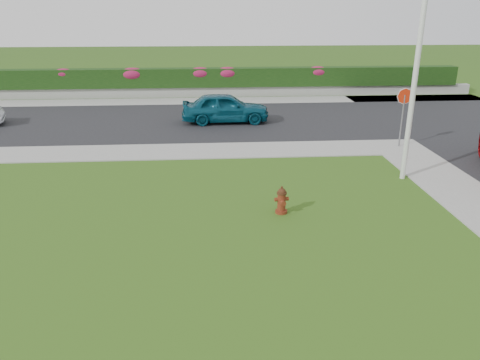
{
  "coord_description": "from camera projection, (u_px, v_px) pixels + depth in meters",
  "views": [
    {
      "loc": [
        -0.37,
        -8.04,
        5.14
      ],
      "look_at": [
        0.42,
        3.36,
        0.9
      ],
      "focal_mm": 35.0,
      "sensor_mm": 36.0,
      "label": 1
    }
  ],
  "objects": [
    {
      "name": "ground",
      "position": [
        231.0,
        281.0,
        9.33
      ],
      "size": [
        120.0,
        120.0,
        0.0
      ],
      "primitive_type": "plane",
      "color": "black",
      "rests_on": "ground"
    },
    {
      "name": "street_far",
      "position": [
        110.0,
        122.0,
        22.09
      ],
      "size": [
        26.0,
        8.0,
        0.04
      ],
      "primitive_type": "cube",
      "color": "black",
      "rests_on": "ground"
    },
    {
      "name": "sidewalk_far",
      "position": [
        57.0,
        154.0,
        17.35
      ],
      "size": [
        24.0,
        2.0,
        0.04
      ],
      "primitive_type": "cube",
      "color": "gray",
      "rests_on": "ground"
    },
    {
      "name": "curb_corner",
      "position": [
        398.0,
        147.0,
        18.2
      ],
      "size": [
        2.0,
        2.0,
        0.04
      ],
      "primitive_type": "cube",
      "color": "gray",
      "rests_on": "ground"
    },
    {
      "name": "sidewalk_beyond",
      "position": [
        197.0,
        101.0,
        27.03
      ],
      "size": [
        34.0,
        2.0,
        0.04
      ],
      "primitive_type": "cube",
      "color": "gray",
      "rests_on": "ground"
    },
    {
      "name": "retaining_wall",
      "position": [
        197.0,
        92.0,
        28.33
      ],
      "size": [
        34.0,
        0.4,
        0.6
      ],
      "primitive_type": "cube",
      "color": "gray",
      "rests_on": "ground"
    },
    {
      "name": "hedge",
      "position": [
        197.0,
        77.0,
        28.13
      ],
      "size": [
        32.0,
        0.9,
        1.1
      ],
      "primitive_type": "cube",
      "color": "black",
      "rests_on": "retaining_wall"
    },
    {
      "name": "fire_hydrant",
      "position": [
        282.0,
        201.0,
        12.3
      ],
      "size": [
        0.39,
        0.36,
        0.75
      ],
      "rotation": [
        0.0,
        0.0,
        0.13
      ],
      "color": "#57140D",
      "rests_on": "ground"
    },
    {
      "name": "sedan_teal",
      "position": [
        225.0,
        108.0,
        21.8
      ],
      "size": [
        4.07,
        1.71,
        1.38
      ],
      "primitive_type": "imported",
      "rotation": [
        0.0,
        0.0,
        1.59
      ],
      "color": "#0C485B",
      "rests_on": "street_far"
    },
    {
      "name": "utility_pole",
      "position": [
        414.0,
        83.0,
        13.88
      ],
      "size": [
        0.16,
        0.16,
        6.06
      ],
      "primitive_type": "cylinder",
      "color": "silver",
      "rests_on": "ground"
    },
    {
      "name": "stop_sign",
      "position": [
        404.0,
        104.0,
        17.68
      ],
      "size": [
        0.63,
        0.08,
        2.3
      ],
      "rotation": [
        0.0,
        0.0,
        -0.31
      ],
      "color": "slate",
      "rests_on": "ground"
    },
    {
      "name": "flower_clump_b",
      "position": [
        63.0,
        74.0,
        27.42
      ],
      "size": [
        1.18,
        0.76,
        0.59
      ],
      "primitive_type": "ellipsoid",
      "color": "#B31E53",
      "rests_on": "hedge"
    },
    {
      "name": "flower_clump_c",
      "position": [
        132.0,
        74.0,
        27.7
      ],
      "size": [
        1.48,
        0.95,
        0.74
      ],
      "primitive_type": "ellipsoid",
      "color": "#B31E53",
      "rests_on": "hedge"
    },
    {
      "name": "flower_clump_d",
      "position": [
        200.0,
        73.0,
        27.95
      ],
      "size": [
        1.37,
        0.88,
        0.69
      ],
      "primitive_type": "ellipsoid",
      "color": "#B31E53",
      "rests_on": "hedge"
    },
    {
      "name": "flower_clump_e",
      "position": [
        227.0,
        73.0,
        28.06
      ],
      "size": [
        1.4,
        0.9,
        0.7
      ],
      "primitive_type": "ellipsoid",
      "color": "#B31E53",
      "rests_on": "hedge"
    },
    {
      "name": "flower_clump_f",
      "position": [
        317.0,
        72.0,
        28.41
      ],
      "size": [
        1.3,
        0.84,
        0.65
      ],
      "primitive_type": "ellipsoid",
      "color": "#B31E53",
      "rests_on": "hedge"
    }
  ]
}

